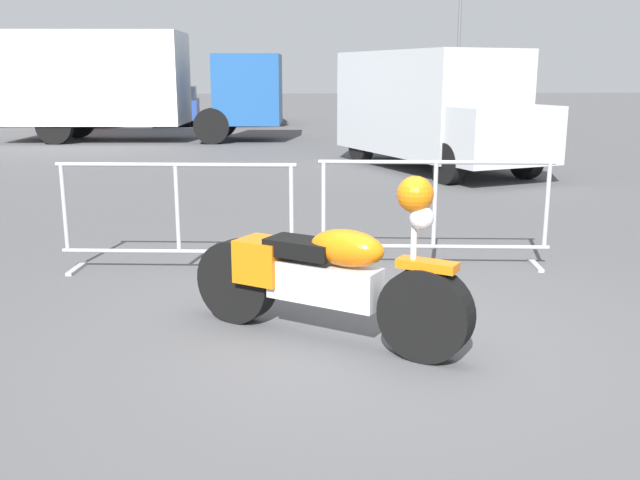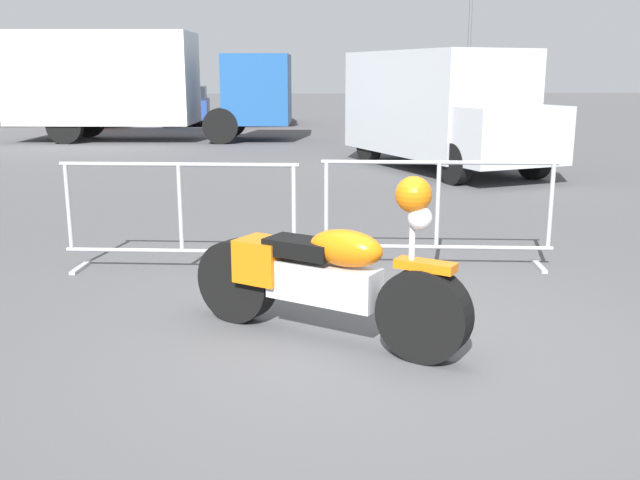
% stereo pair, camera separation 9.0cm
% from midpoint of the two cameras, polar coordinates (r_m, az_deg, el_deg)
% --- Properties ---
extents(ground_plane, '(120.00, 120.00, 0.00)m').
position_cam_midpoint_polar(ground_plane, '(5.17, 3.92, -8.43)').
color(ground_plane, '#4C4C4F').
extents(motorcycle, '(1.93, 1.40, 1.25)m').
position_cam_midpoint_polar(motorcycle, '(5.14, -0.15, -2.89)').
color(motorcycle, black).
rests_on(motorcycle, ground).
extents(crowd_barrier_near, '(2.30, 0.68, 1.07)m').
position_cam_midpoint_polar(crowd_barrier_near, '(7.03, -11.67, 1.91)').
color(crowd_barrier_near, '#9EA0A5').
rests_on(crowd_barrier_near, ground).
extents(crowd_barrier_far, '(2.30, 0.68, 1.07)m').
position_cam_midpoint_polar(crowd_barrier_far, '(7.16, 8.79, 2.24)').
color(crowd_barrier_far, '#9EA0A5').
rests_on(crowd_barrier_far, ground).
extents(box_truck, '(7.83, 2.76, 2.98)m').
position_cam_midpoint_polar(box_truck, '(21.02, -15.37, 12.11)').
color(box_truck, silver).
rests_on(box_truck, ground).
extents(delivery_van, '(3.53, 5.36, 2.31)m').
position_cam_midpoint_polar(delivery_van, '(14.51, 8.84, 10.52)').
color(delivery_van, '#B2B7BC').
rests_on(delivery_van, ground).
extents(parked_car_white, '(2.06, 4.50, 1.49)m').
position_cam_midpoint_polar(parked_car_white, '(29.38, -22.69, 10.07)').
color(parked_car_white, white).
rests_on(parked_car_white, ground).
extents(parked_car_red, '(2.04, 4.47, 1.48)m').
position_cam_midpoint_polar(parked_car_red, '(27.99, -17.45, 10.36)').
color(parked_car_red, '#B21E19').
rests_on(parked_car_red, ground).
extents(parked_car_blue, '(1.90, 4.17, 1.38)m').
position_cam_midpoint_polar(parked_car_blue, '(27.40, -11.58, 10.53)').
color(parked_car_blue, '#284799').
rests_on(parked_car_blue, ground).
extents(parked_car_maroon, '(2.05, 4.48, 1.49)m').
position_cam_midpoint_polar(parked_car_maroon, '(27.49, -5.49, 10.86)').
color(parked_car_maroon, maroon).
rests_on(parked_car_maroon, ground).
extents(pedestrian, '(0.38, 0.38, 1.69)m').
position_cam_midpoint_polar(pedestrian, '(22.53, -20.91, 9.95)').
color(pedestrian, '#262838').
rests_on(pedestrian, ground).
extents(planter_island, '(3.67, 3.67, 1.25)m').
position_cam_midpoint_polar(planter_island, '(22.27, 13.27, 9.13)').
color(planter_island, '#ADA89E').
rests_on(planter_island, ground).
extents(street_lamp, '(0.36, 0.70, 5.68)m').
position_cam_midpoint_polar(street_lamp, '(28.97, 11.02, 16.66)').
color(street_lamp, '#595B60').
rests_on(street_lamp, ground).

